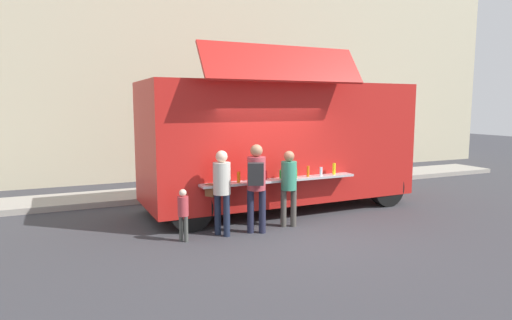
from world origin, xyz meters
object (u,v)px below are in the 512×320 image
customer_front_ordering (289,182)px  customer_mid_with_backpack (256,180)px  customer_rear_waiting (221,185)px  food_truck_main (279,141)px  child_near_queue (183,210)px  trash_bin (359,168)px

customer_front_ordering → customer_mid_with_backpack: (-0.83, -0.18, 0.13)m
customer_rear_waiting → customer_front_ordering: bearing=-32.3°
food_truck_main → child_near_queue: bearing=-151.3°
trash_bin → customer_rear_waiting: size_ratio=0.54×
customer_mid_with_backpack → child_near_queue: 1.55m
customer_front_ordering → customer_rear_waiting: (-1.51, -0.01, 0.04)m
trash_bin → customer_rear_waiting: (-6.32, -3.91, 0.55)m
customer_front_ordering → child_near_queue: 2.33m
customer_front_ordering → child_near_queue: customer_front_ordering is taller
customer_front_ordering → customer_mid_with_backpack: customer_mid_with_backpack is taller
food_truck_main → customer_mid_with_backpack: food_truck_main is taller
customer_mid_with_backpack → customer_rear_waiting: size_ratio=1.06×
child_near_queue → customer_mid_with_backpack: bearing=-34.1°
food_truck_main → child_near_queue: size_ratio=6.61×
food_truck_main → child_near_queue: 3.50m
trash_bin → customer_rear_waiting: customer_rear_waiting is taller
customer_rear_waiting → child_near_queue: customer_rear_waiting is taller
customer_front_ordering → child_near_queue: (-2.29, -0.09, -0.37)m
trash_bin → customer_rear_waiting: 7.45m
food_truck_main → trash_bin: 4.98m
customer_mid_with_backpack → customer_rear_waiting: customer_mid_with_backpack is taller
food_truck_main → customer_rear_waiting: (-2.09, -1.59, -0.68)m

